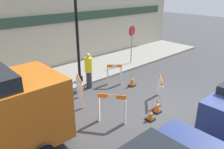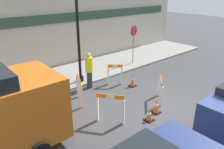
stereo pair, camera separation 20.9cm
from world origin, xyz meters
The scene contains 13 objects.
ground_plane centered at (0.00, 0.00, 0.00)m, with size 60.00×60.00×0.00m, color #424244.
sidewalk_slab centered at (0.00, 6.09, 0.05)m, with size 18.00×3.18×0.11m.
storefront_facade centered at (0.00, 7.75, 2.75)m, with size 18.00×0.22×5.50m.
streetlamp_post centered at (-1.35, 4.97, 3.55)m, with size 0.44×0.44×5.37m.
stop_sign centered at (2.56, 5.25, 1.60)m, with size 0.60×0.12×2.23m.
barricade_0 centered at (-2.44, 3.35, 0.62)m, with size 0.54×0.95×1.13m.
barricade_1 centered at (-2.44, 1.46, 0.59)m, with size 0.69×0.86×1.07m.
barricade_2 centered at (0.11, 1.32, 0.55)m, with size 0.82×0.76×0.98m.
barricade_3 centered at (-0.19, 3.75, 0.53)m, with size 0.62×0.56×1.01m.
traffic_cone_0 centered at (-1.34, 0.65, 0.21)m, with size 0.30×0.30×0.45m.
traffic_cone_1 centered at (-0.75, 0.81, 0.26)m, with size 0.30×0.30×0.54m.
traffic_cone_2 centered at (0.30, 3.04, 0.30)m, with size 0.30×0.30×0.62m.
person_worker centered at (-1.32, 4.25, 0.89)m, with size 0.39×0.39×1.67m.
Camera 1 is at (-6.76, -3.32, 4.37)m, focal length 35.00 mm.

